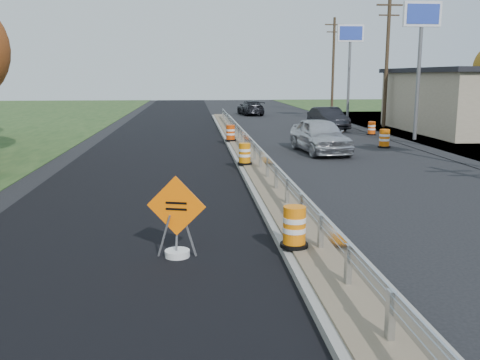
{
  "coord_description": "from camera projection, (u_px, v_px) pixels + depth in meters",
  "views": [
    {
      "loc": [
        -2.64,
        -14.55,
        3.77
      ],
      "look_at": [
        -1.43,
        -0.98,
        1.1
      ],
      "focal_mm": 40.0,
      "sensor_mm": 36.0,
      "label": 1
    }
  ],
  "objects": [
    {
      "name": "ground",
      "position": [
        287.0,
        210.0,
        15.17
      ],
      "size": [
        140.0,
        140.0,
        0.0
      ],
      "primitive_type": "plane",
      "color": "black",
      "rests_on": "ground"
    },
    {
      "name": "milled_overlay",
      "position": [
        155.0,
        159.0,
        24.56
      ],
      "size": [
        7.2,
        120.0,
        0.01
      ],
      "primitive_type": "cube",
      "color": "black",
      "rests_on": "ground"
    },
    {
      "name": "median",
      "position": [
        254.0,
        162.0,
        22.97
      ],
      "size": [
        1.6,
        55.0,
        0.23
      ],
      "color": "gray",
      "rests_on": "ground"
    },
    {
      "name": "guardrail",
      "position": [
        252.0,
        145.0,
        23.83
      ],
      "size": [
        0.1,
        46.15,
        0.72
      ],
      "color": "silver",
      "rests_on": "median"
    },
    {
      "name": "pylon_sign_mid",
      "position": [
        421.0,
        27.0,
        30.48
      ],
      "size": [
        2.2,
        0.3,
        7.9
      ],
      "color": "slate",
      "rests_on": "ground"
    },
    {
      "name": "pylon_sign_north",
      "position": [
        350.0,
        42.0,
        44.17
      ],
      "size": [
        2.2,
        0.3,
        7.9
      ],
      "color": "slate",
      "rests_on": "ground"
    },
    {
      "name": "utility_pole_nmid",
      "position": [
        387.0,
        59.0,
        38.69
      ],
      "size": [
        1.9,
        0.26,
        9.4
      ],
      "color": "#473523",
      "rests_on": "ground"
    },
    {
      "name": "utility_pole_north",
      "position": [
        333.0,
        64.0,
        53.35
      ],
      "size": [
        1.9,
        0.26,
        9.4
      ],
      "color": "#473523",
      "rests_on": "ground"
    },
    {
      "name": "caution_sign",
      "position": [
        177.0,
        237.0,
        11.2
      ],
      "size": [
        1.23,
        0.53,
        1.75
      ],
      "rotation": [
        0.0,
        0.0,
        -0.26
      ],
      "color": "white",
      "rests_on": "ground"
    },
    {
      "name": "barrel_median_near",
      "position": [
        294.0,
        228.0,
        11.15
      ],
      "size": [
        0.59,
        0.59,
        0.87
      ],
      "color": "black",
      "rests_on": "median"
    },
    {
      "name": "barrel_median_mid",
      "position": [
        245.0,
        154.0,
        21.59
      ],
      "size": [
        0.59,
        0.59,
        0.86
      ],
      "color": "black",
      "rests_on": "median"
    },
    {
      "name": "barrel_median_far",
      "position": [
        231.0,
        133.0,
        29.39
      ],
      "size": [
        0.59,
        0.59,
        0.87
      ],
      "color": "black",
      "rests_on": "median"
    },
    {
      "name": "barrel_shoulder_near",
      "position": [
        384.0,
        139.0,
        28.34
      ],
      "size": [
        0.67,
        0.67,
        0.98
      ],
      "color": "black",
      "rests_on": "ground"
    },
    {
      "name": "barrel_shoulder_mid",
      "position": [
        372.0,
        128.0,
        34.46
      ],
      "size": [
        0.59,
        0.59,
        0.86
      ],
      "color": "black",
      "rests_on": "ground"
    },
    {
      "name": "car_silver",
      "position": [
        320.0,
        136.0,
        26.41
      ],
      "size": [
        2.49,
        5.18,
        1.71
      ],
      "primitive_type": "imported",
      "rotation": [
        0.0,
        0.0,
        0.1
      ],
      "color": "silver",
      "rests_on": "ground"
    },
    {
      "name": "car_dark_mid",
      "position": [
        328.0,
        118.0,
        38.01
      ],
      "size": [
        2.12,
        4.87,
        1.56
      ],
      "primitive_type": "imported",
      "rotation": [
        0.0,
        0.0,
        0.1
      ],
      "color": "black",
      "rests_on": "ground"
    },
    {
      "name": "car_dark_far",
      "position": [
        251.0,
        108.0,
        51.86
      ],
      "size": [
        2.45,
        4.97,
        1.39
      ],
      "primitive_type": "imported",
      "rotation": [
        0.0,
        0.0,
        3.25
      ],
      "color": "black",
      "rests_on": "ground"
    }
  ]
}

